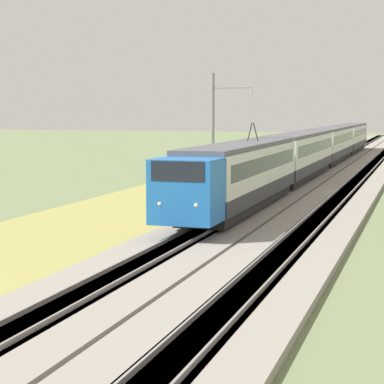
{
  "coord_description": "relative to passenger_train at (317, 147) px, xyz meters",
  "views": [
    {
      "loc": [
        -3.18,
        -9.79,
        5.82
      ],
      "look_at": [
        28.04,
        0.0,
        2.25
      ],
      "focal_mm": 70.0,
      "sensor_mm": 36.0,
      "label": 1
    }
  ],
  "objects": [
    {
      "name": "ballast_adjacent",
      "position": [
        -17.56,
        -4.6,
        -2.25
      ],
      "size": [
        240.0,
        4.4,
        0.3
      ],
      "color": "gray",
      "rests_on": "ground"
    },
    {
      "name": "track_adjacent",
      "position": [
        -17.56,
        -4.6,
        -2.24
      ],
      "size": [
        240.0,
        1.57,
        0.45
      ],
      "color": "#4C4238",
      "rests_on": "ground"
    },
    {
      "name": "passenger_train",
      "position": [
        0.0,
        0.0,
        0.0
      ],
      "size": [
        82.46,
        2.94,
        5.12
      ],
      "rotation": [
        0.0,
        0.0,
        3.14
      ],
      "color": "blue",
      "rests_on": "ground"
    },
    {
      "name": "catenary_mast_mid",
      "position": [
        -26.26,
        2.76,
        1.79
      ],
      "size": [
        0.22,
        2.56,
        8.11
      ],
      "color": "slate",
      "rests_on": "ground"
    },
    {
      "name": "grass_verge",
      "position": [
        -17.56,
        6.36,
        -2.34
      ],
      "size": [
        240.0,
        9.23,
        0.12
      ],
      "color": "#99934C",
      "rests_on": "ground"
    },
    {
      "name": "track_main",
      "position": [
        -17.56,
        0.0,
        -2.24
      ],
      "size": [
        240.0,
        1.57,
        0.45
      ],
      "color": "#4C4238",
      "rests_on": "ground"
    },
    {
      "name": "ballast_main",
      "position": [
        -17.56,
        0.0,
        -2.25
      ],
      "size": [
        240.0,
        4.4,
        0.3
      ],
      "color": "gray",
      "rests_on": "ground"
    }
  ]
}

